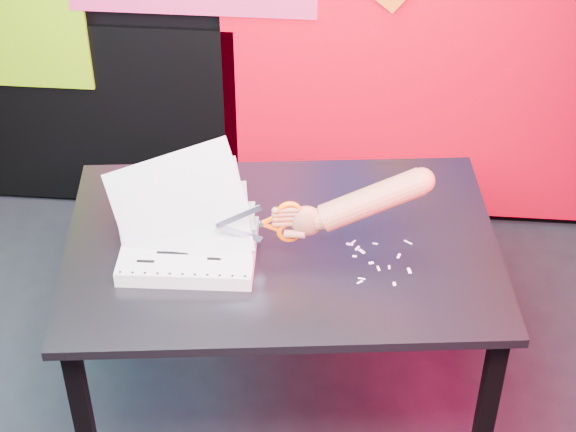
{
  "coord_description": "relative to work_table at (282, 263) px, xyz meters",
  "views": [
    {
      "loc": [
        0.4,
        -1.87,
        2.59
      ],
      "look_at": [
        0.21,
        0.33,
        0.87
      ],
      "focal_mm": 60.0,
      "sensor_mm": 36.0,
      "label": 1
    }
  ],
  "objects": [
    {
      "name": "hand_forearm",
      "position": [
        0.23,
        -0.04,
        0.28
      ],
      "size": [
        0.44,
        0.14,
        0.21
      ],
      "rotation": [
        0.0,
        0.0,
        0.18
      ],
      "color": "#A1654F",
      "rests_on": "work_table"
    },
    {
      "name": "printout_stack",
      "position": [
        -0.27,
        -0.09,
        0.11
      ],
      "size": [
        0.46,
        0.3,
        0.37
      ],
      "rotation": [
        0.0,
        0.0,
        0.04
      ],
      "color": "silver",
      "rests_on": "work_table"
    },
    {
      "name": "work_table",
      "position": [
        0.0,
        0.0,
        0.0
      ],
      "size": [
        1.4,
        1.02,
        0.75
      ],
      "rotation": [
        0.0,
        0.0,
        0.12
      ],
      "color": "black",
      "rests_on": "ground"
    },
    {
      "name": "scissors",
      "position": [
        0.01,
        -0.08,
        0.22
      ],
      "size": [
        0.25,
        0.05,
        0.14
      ],
      "rotation": [
        0.0,
        0.0,
        0.18
      ],
      "color": "#A4A8C6",
      "rests_on": "printout_stack"
    },
    {
      "name": "room",
      "position": [
        -0.19,
        -0.35,
        0.68
      ],
      "size": [
        3.01,
        3.01,
        2.71
      ],
      "color": "#25252A",
      "rests_on": "ground"
    },
    {
      "name": "paper_clippings",
      "position": [
        0.28,
        -0.05,
        0.08
      ],
      "size": [
        0.2,
        0.21,
        0.0
      ],
      "color": "white",
      "rests_on": "work_table"
    },
    {
      "name": "backdrop",
      "position": [
        -0.13,
        1.11,
        0.29
      ],
      "size": [
        2.88,
        0.05,
        2.08
      ],
      "color": "#EC001A",
      "rests_on": "ground"
    }
  ]
}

